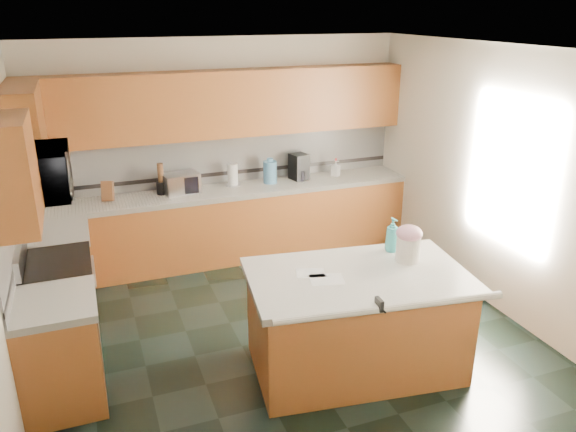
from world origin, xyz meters
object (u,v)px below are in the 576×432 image
island_top (358,277)px  toaster_oven (181,183)px  island_base (356,324)px  treat_jar (408,249)px  knife_block (108,191)px  soap_bottle_island (392,235)px  coffee_maker (299,167)px

island_top → toaster_oven: size_ratio=4.48×
island_base → treat_jar: 0.81m
island_top → treat_jar: 0.56m
island_top → toaster_oven: toaster_oven is taller
knife_block → island_base: bearing=-41.1°
soap_bottle_island → knife_block: (-2.33, 2.39, -0.04)m
soap_bottle_island → coffee_maker: 2.42m
island_base → knife_block: 3.32m
knife_block → island_top: bearing=-41.1°
soap_bottle_island → knife_block: bearing=129.6°
island_base → coffee_maker: (0.54, 2.74, 0.66)m
island_base → island_top: (0.00, -0.00, 0.46)m
soap_bottle_island → toaster_oven: bearing=117.3°
soap_bottle_island → knife_block: size_ratio=1.39×
toaster_oven → coffee_maker: coffee_maker is taller
island_base → coffee_maker: bearing=86.3°
treat_jar → knife_block: (-2.36, 2.61, 0.00)m
toaster_oven → coffee_maker: bearing=-8.6°
island_top → soap_bottle_island: (0.50, 0.32, 0.19)m
toaster_oven → island_top: bearing=-79.6°
soap_bottle_island → knife_block: soap_bottle_island is taller
island_top → coffee_maker: size_ratio=5.53×
island_base → toaster_oven: size_ratio=4.24×
knife_block → toaster_oven: 0.84m
island_top → island_base: bearing=142.5°
treat_jar → knife_block: knife_block is taller
soap_bottle_island → coffee_maker: coffee_maker is taller
treat_jar → island_base: bearing=168.5°
soap_bottle_island → coffee_maker: (0.04, 2.42, 0.01)m
island_base → knife_block: bearing=131.6°
knife_block → toaster_oven: knife_block is taller
soap_bottle_island → toaster_oven: (-1.49, 2.39, -0.04)m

